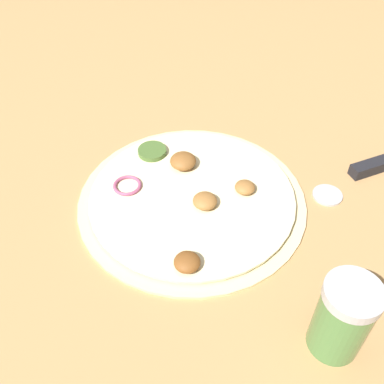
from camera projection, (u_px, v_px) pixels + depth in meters
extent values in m
plane|color=tan|center=(192.00, 201.00, 0.64)|extent=(3.00, 3.00, 0.00)
cylinder|color=beige|center=(192.00, 199.00, 0.64)|extent=(0.32, 0.32, 0.01)
cylinder|color=beige|center=(192.00, 196.00, 0.64)|extent=(0.29, 0.29, 0.00)
ellipsoid|color=#996633|center=(205.00, 201.00, 0.62)|extent=(0.03, 0.03, 0.02)
cylinder|color=#47662D|center=(152.00, 151.00, 0.70)|extent=(0.04, 0.04, 0.01)
ellipsoid|color=#996633|center=(245.00, 187.00, 0.64)|extent=(0.03, 0.03, 0.01)
ellipsoid|color=brown|center=(187.00, 262.00, 0.54)|extent=(0.03, 0.03, 0.02)
ellipsoid|color=brown|center=(183.00, 161.00, 0.67)|extent=(0.04, 0.04, 0.02)
torus|color=#A34C70|center=(127.00, 186.00, 0.65)|extent=(0.04, 0.04, 0.01)
cube|color=black|center=(378.00, 165.00, 0.69)|extent=(0.03, 0.10, 0.02)
cylinder|color=#4C7F42|center=(341.00, 321.00, 0.46)|extent=(0.06, 0.06, 0.09)
cylinder|color=#B2B2B7|center=(354.00, 294.00, 0.42)|extent=(0.06, 0.06, 0.01)
cylinder|color=#B2B2B7|center=(328.00, 194.00, 0.65)|extent=(0.04, 0.04, 0.01)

